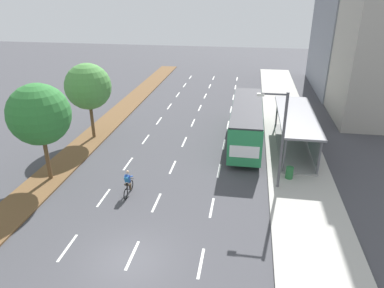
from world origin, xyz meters
TOP-DOWN VIEW (x-y plane):
  - ground_plane at (0.00, 0.00)m, footprint 140.00×140.00m
  - median_strip at (-8.30, 20.00)m, footprint 2.60×52.00m
  - sidewalk_right at (9.25, 20.00)m, footprint 4.50×52.00m
  - lane_divider_left at (-3.50, 17.37)m, footprint 0.14×45.73m
  - lane_divider_center at (0.00, 17.37)m, footprint 0.14×45.73m
  - lane_divider_right at (3.50, 17.37)m, footprint 0.14×45.73m
  - bus_shelter at (9.53, 15.06)m, footprint 2.90×10.36m
  - bus at (5.25, 15.76)m, footprint 2.54×11.29m
  - cyclist at (-2.02, 5.89)m, footprint 0.46×1.82m
  - median_tree_second at (-8.06, 6.90)m, footprint 4.06×4.06m
  - median_tree_third at (-8.15, 14.51)m, footprint 3.90×3.90m
  - streetlight at (7.42, 8.23)m, footprint 1.91×0.24m
  - trash_bin at (8.45, 9.53)m, footprint 0.52×0.52m

SIDE VIEW (x-z plane):
  - ground_plane at x=0.00m, z-range 0.00..0.00m
  - lane_divider_left at x=-3.50m, z-range 0.00..0.01m
  - lane_divider_center at x=0.00m, z-range 0.00..0.01m
  - lane_divider_right at x=3.50m, z-range 0.00..0.01m
  - median_strip at x=-8.30m, z-range 0.00..0.12m
  - sidewalk_right at x=9.25m, z-range 0.00..0.15m
  - trash_bin at x=8.45m, z-range 0.15..1.00m
  - cyclist at x=-2.02m, z-range -0.06..1.65m
  - bus_shelter at x=9.53m, z-range 0.44..3.30m
  - bus at x=5.25m, z-range 0.38..3.75m
  - streetlight at x=7.42m, z-range 0.64..7.14m
  - median_tree_third at x=-8.15m, z-range 1.43..7.99m
  - median_tree_second at x=-8.06m, z-range 1.45..8.20m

